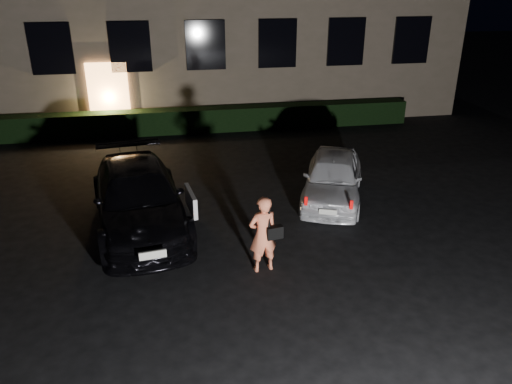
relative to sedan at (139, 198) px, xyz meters
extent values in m
plane|color=black|center=(2.26, -3.25, -0.69)|extent=(80.00, 80.00, 0.00)
cube|color=#FFA659|center=(-1.24, 7.69, 0.56)|extent=(1.40, 0.10, 2.50)
cube|color=black|center=(-2.94, 7.69, 2.31)|extent=(1.40, 0.10, 1.70)
cube|color=black|center=(-0.34, 7.69, 2.31)|extent=(1.40, 0.10, 1.70)
cube|color=black|center=(2.26, 7.69, 2.31)|extent=(1.40, 0.10, 1.70)
cube|color=black|center=(4.86, 7.69, 2.31)|extent=(1.40, 0.10, 1.70)
cube|color=black|center=(7.46, 7.69, 2.31)|extent=(1.40, 0.10, 1.70)
cube|color=black|center=(10.06, 7.69, 2.31)|extent=(1.40, 0.10, 1.70)
cube|color=black|center=(2.26, 7.25, -0.26)|extent=(15.00, 0.70, 0.85)
imported|color=black|center=(0.00, 0.00, 0.00)|extent=(2.55, 4.95, 1.37)
cube|color=white|center=(1.14, -0.72, 0.16)|extent=(0.22, 0.98, 0.46)
cube|color=silver|center=(0.33, -2.42, -0.09)|extent=(0.50, 0.11, 0.15)
imported|color=silver|center=(4.78, 0.62, -0.09)|extent=(2.62, 3.80, 1.20)
cube|color=red|center=(3.69, -0.77, -0.03)|extent=(0.08, 0.07, 0.20)
cube|color=red|center=(4.62, -1.13, -0.03)|extent=(0.08, 0.07, 0.20)
cube|color=silver|center=(4.14, -0.99, -0.23)|extent=(0.39, 0.18, 0.12)
imported|color=#F07852|center=(2.40, -2.34, 0.09)|extent=(0.63, 0.47, 1.56)
cube|color=black|center=(2.61, -2.41, 0.15)|extent=(0.34, 0.20, 0.25)
cube|color=black|center=(2.50, -2.39, 0.50)|extent=(0.04, 0.06, 0.48)
camera|label=1|loc=(0.80, -10.54, 4.65)|focal=35.00mm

